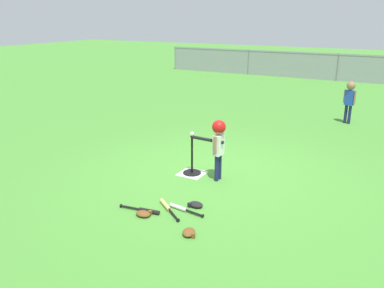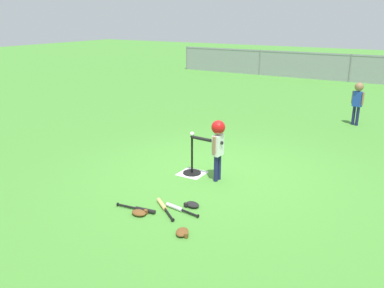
{
  "view_description": "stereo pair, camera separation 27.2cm",
  "coord_description": "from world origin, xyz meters",
  "px_view_note": "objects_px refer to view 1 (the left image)",
  "views": [
    {
      "loc": [
        2.84,
        -6.03,
        2.68
      ],
      "look_at": [
        -0.35,
        -0.24,
        0.55
      ],
      "focal_mm": 37.53,
      "sensor_mm": 36.0,
      "label": 1
    },
    {
      "loc": [
        3.07,
        -5.9,
        2.68
      ],
      "look_at": [
        -0.35,
        -0.24,
        0.55
      ],
      "focal_mm": 37.53,
      "sensor_mm": 36.0,
      "label": 2
    }
  ],
  "objects_px": {
    "spare_bat_wood": "(167,207)",
    "glove_tossed_aside": "(196,205)",
    "glove_near_bats": "(189,232)",
    "batting_tee": "(192,168)",
    "baseball_on_tee": "(192,134)",
    "spare_bat_silver": "(182,208)",
    "batter_child": "(218,138)",
    "spare_bat_black": "(145,210)",
    "glove_by_plate": "(144,214)",
    "fielder_deep_left": "(350,97)"
  },
  "relations": [
    {
      "from": "spare_bat_wood",
      "to": "glove_near_bats",
      "type": "xyz_separation_m",
      "value": [
        0.64,
        -0.48,
        0.01
      ]
    },
    {
      "from": "batter_child",
      "to": "fielder_deep_left",
      "type": "bearing_deg",
      "value": 74.99
    },
    {
      "from": "baseball_on_tee",
      "to": "spare_bat_wood",
      "type": "height_order",
      "value": "baseball_on_tee"
    },
    {
      "from": "spare_bat_silver",
      "to": "glove_by_plate",
      "type": "relative_size",
      "value": 2.64
    },
    {
      "from": "batting_tee",
      "to": "spare_bat_silver",
      "type": "relative_size",
      "value": 1.19
    },
    {
      "from": "spare_bat_wood",
      "to": "glove_tossed_aside",
      "type": "relative_size",
      "value": 2.36
    },
    {
      "from": "spare_bat_wood",
      "to": "glove_near_bats",
      "type": "distance_m",
      "value": 0.8
    },
    {
      "from": "batter_child",
      "to": "glove_near_bats",
      "type": "relative_size",
      "value": 4.06
    },
    {
      "from": "batting_tee",
      "to": "glove_by_plate",
      "type": "distance_m",
      "value": 1.72
    },
    {
      "from": "spare_bat_silver",
      "to": "glove_by_plate",
      "type": "bearing_deg",
      "value": -133.51
    },
    {
      "from": "batting_tee",
      "to": "glove_by_plate",
      "type": "relative_size",
      "value": 3.13
    },
    {
      "from": "baseball_on_tee",
      "to": "glove_tossed_aside",
      "type": "distance_m",
      "value": 1.47
    },
    {
      "from": "baseball_on_tee",
      "to": "fielder_deep_left",
      "type": "bearing_deg",
      "value": 69.53
    },
    {
      "from": "fielder_deep_left",
      "to": "spare_bat_wood",
      "type": "bearing_deg",
      "value": -103.48
    },
    {
      "from": "spare_bat_wood",
      "to": "glove_by_plate",
      "type": "bearing_deg",
      "value": -115.78
    },
    {
      "from": "baseball_on_tee",
      "to": "batter_child",
      "type": "distance_m",
      "value": 0.51
    },
    {
      "from": "spare_bat_silver",
      "to": "spare_bat_black",
      "type": "height_order",
      "value": "same"
    },
    {
      "from": "batting_tee",
      "to": "spare_bat_black",
      "type": "relative_size",
      "value": 1.1
    },
    {
      "from": "glove_by_plate",
      "to": "glove_near_bats",
      "type": "height_order",
      "value": "same"
    },
    {
      "from": "glove_by_plate",
      "to": "spare_bat_silver",
      "type": "bearing_deg",
      "value": 46.49
    },
    {
      "from": "glove_tossed_aside",
      "to": "fielder_deep_left",
      "type": "bearing_deg",
      "value": 79.0
    },
    {
      "from": "baseball_on_tee",
      "to": "spare_bat_black",
      "type": "height_order",
      "value": "baseball_on_tee"
    },
    {
      "from": "glove_by_plate",
      "to": "batter_child",
      "type": "bearing_deg",
      "value": 78.38
    },
    {
      "from": "batting_tee",
      "to": "glove_tossed_aside",
      "type": "distance_m",
      "value": 1.3
    },
    {
      "from": "spare_bat_silver",
      "to": "batting_tee",
      "type": "bearing_deg",
      "value": 112.84
    },
    {
      "from": "baseball_on_tee",
      "to": "spare_bat_silver",
      "type": "height_order",
      "value": "baseball_on_tee"
    },
    {
      "from": "fielder_deep_left",
      "to": "spare_bat_silver",
      "type": "distance_m",
      "value": 6.44
    },
    {
      "from": "glove_by_plate",
      "to": "glove_tossed_aside",
      "type": "distance_m",
      "value": 0.79
    },
    {
      "from": "glove_near_bats",
      "to": "glove_tossed_aside",
      "type": "height_order",
      "value": "same"
    },
    {
      "from": "glove_by_plate",
      "to": "glove_near_bats",
      "type": "xyz_separation_m",
      "value": [
        0.8,
        -0.13,
        0.0
      ]
    },
    {
      "from": "glove_near_bats",
      "to": "batting_tee",
      "type": "bearing_deg",
      "value": 117.76
    },
    {
      "from": "spare_bat_silver",
      "to": "glove_tossed_aside",
      "type": "relative_size",
      "value": 2.41
    },
    {
      "from": "batter_child",
      "to": "spare_bat_wood",
      "type": "xyz_separation_m",
      "value": [
        -0.18,
        -1.33,
        -0.72
      ]
    },
    {
      "from": "spare_bat_wood",
      "to": "glove_tossed_aside",
      "type": "xyz_separation_m",
      "value": [
        0.34,
        0.26,
        0.01
      ]
    },
    {
      "from": "fielder_deep_left",
      "to": "spare_bat_silver",
      "type": "bearing_deg",
      "value": -101.73
    },
    {
      "from": "batting_tee",
      "to": "fielder_deep_left",
      "type": "height_order",
      "value": "fielder_deep_left"
    },
    {
      "from": "spare_bat_black",
      "to": "batting_tee",
      "type": "bearing_deg",
      "value": 94.35
    },
    {
      "from": "batting_tee",
      "to": "fielder_deep_left",
      "type": "relative_size",
      "value": 0.64
    },
    {
      "from": "glove_by_plate",
      "to": "glove_tossed_aside",
      "type": "bearing_deg",
      "value": 50.09
    },
    {
      "from": "spare_bat_black",
      "to": "glove_near_bats",
      "type": "xyz_separation_m",
      "value": [
        0.85,
        -0.24,
        0.01
      ]
    },
    {
      "from": "batting_tee",
      "to": "glove_near_bats",
      "type": "relative_size",
      "value": 2.69
    },
    {
      "from": "baseball_on_tee",
      "to": "glove_tossed_aside",
      "type": "relative_size",
      "value": 0.3
    },
    {
      "from": "spare_bat_silver",
      "to": "spare_bat_black",
      "type": "relative_size",
      "value": 0.93
    },
    {
      "from": "fielder_deep_left",
      "to": "glove_tossed_aside",
      "type": "distance_m",
      "value": 6.22
    },
    {
      "from": "batting_tee",
      "to": "spare_bat_silver",
      "type": "distance_m",
      "value": 1.42
    },
    {
      "from": "baseball_on_tee",
      "to": "glove_tossed_aside",
      "type": "bearing_deg",
      "value": -58.79
    },
    {
      "from": "spare_bat_black",
      "to": "glove_by_plate",
      "type": "relative_size",
      "value": 2.84
    },
    {
      "from": "glove_tossed_aside",
      "to": "baseball_on_tee",
      "type": "bearing_deg",
      "value": 121.21
    },
    {
      "from": "spare_bat_black",
      "to": "glove_by_plate",
      "type": "distance_m",
      "value": 0.11
    },
    {
      "from": "batting_tee",
      "to": "baseball_on_tee",
      "type": "relative_size",
      "value": 9.42
    }
  ]
}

